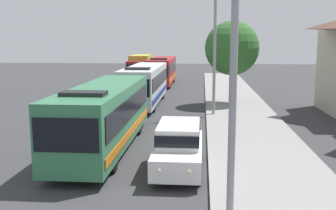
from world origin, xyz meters
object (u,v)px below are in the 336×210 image
streetlamp_near (235,33)px  roadside_tree (232,48)px  white_suv (179,145)px  box_truck_oncoming (140,67)px  bus_lead (105,114)px  streetlamp_mid (215,41)px  bus_second_in_line (145,83)px  bus_middle (162,70)px

streetlamp_near → roadside_tree: (1.49, 21.80, -0.90)m
white_suv → box_truck_oncoming: box_truck_oncoming is taller
bus_lead → streetlamp_mid: bearing=58.5°
white_suv → roadside_tree: (3.19, 16.57, 3.46)m
streetlamp_near → streetlamp_mid: 16.91m
white_suv → roadside_tree: 17.23m
box_truck_oncoming → white_suv: bearing=-78.8°
streetlamp_mid → white_suv: bearing=-98.3°
bus_lead → roadside_tree: bearing=63.3°
white_suv → streetlamp_mid: size_ratio=0.62×
bus_second_in_line → streetlamp_mid: streetlamp_mid is taller
streetlamp_mid → bus_lead: bearing=-121.5°
roadside_tree → box_truck_oncoming: bearing=118.6°
bus_second_in_line → streetlamp_near: streetlamp_near is taller
bus_middle → roadside_tree: bearing=-62.9°
bus_middle → roadside_tree: size_ratio=1.68×
streetlamp_mid → roadside_tree: 5.16m
bus_second_in_line → box_truck_oncoming: 19.27m
bus_middle → streetlamp_mid: 19.43m
box_truck_oncoming → roadside_tree: bearing=-61.4°
white_suv → box_truck_oncoming: size_ratio=0.70×
box_truck_oncoming → streetlamp_near: size_ratio=0.83×
box_truck_oncoming → bus_second_in_line: bearing=-80.1°
bus_lead → box_truck_oncoming: (-3.30, 32.39, 0.01)m
bus_lead → bus_middle: size_ratio=1.03×
bus_lead → roadside_tree: (6.89, 13.71, 2.81)m
bus_middle → roadside_tree: roadside_tree is taller
streetlamp_mid → roadside_tree: size_ratio=1.26×
bus_second_in_line → streetlamp_mid: size_ratio=1.40×
box_truck_oncoming → streetlamp_mid: 25.36m
box_truck_oncoming → streetlamp_mid: streetlamp_mid is taller
streetlamp_near → bus_lead: bearing=123.7°
bus_middle → white_suv: (3.70, -30.03, -0.66)m
streetlamp_near → box_truck_oncoming: bearing=102.1°
bus_lead → box_truck_oncoming: bearing=95.8°
bus_lead → bus_middle: (-0.00, 27.17, -0.00)m
bus_middle → streetlamp_near: size_ratio=1.25×
bus_middle → white_suv: size_ratio=2.15×
streetlamp_near → streetlamp_mid: streetlamp_near is taller
bus_lead → white_suv: 4.72m
roadside_tree → bus_lead: bearing=-116.7°
bus_second_in_line → roadside_tree: bearing=2.5°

